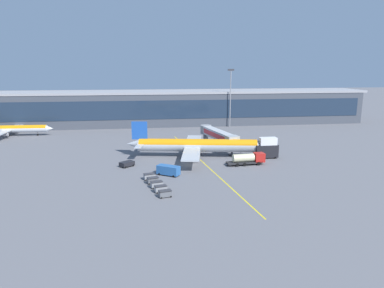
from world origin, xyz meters
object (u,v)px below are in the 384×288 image
baggage_cart_3 (153,180)px  baggage_cart_4 (149,176)px  pushback_tug (127,164)px  lavatory_truck (169,170)px  baggage_cart_1 (161,189)px  fuel_tanker (248,159)px  baggage_cart_2 (157,184)px  catering_lift (267,148)px  commuter_jet_far (11,129)px  baggage_cart_0 (165,193)px  main_airliner (197,145)px

baggage_cart_3 → baggage_cart_4: same height
pushback_tug → lavatory_truck: bearing=-41.1°
baggage_cart_1 → fuel_tanker: bearing=36.5°
lavatory_truck → baggage_cart_2: (-3.42, -8.88, -0.64)m
catering_lift → commuter_jet_far: commuter_jet_far is taller
baggage_cart_2 → fuel_tanker: bearing=31.0°
pushback_tug → commuter_jet_far: commuter_jet_far is taller
fuel_tanker → catering_lift: (7.67, 6.51, 1.32)m
pushback_tug → baggage_cart_2: baggage_cart_2 is taller
lavatory_truck → baggage_cart_2: lavatory_truck is taller
pushback_tug → catering_lift: (41.29, 3.80, 2.22)m
fuel_tanker → commuter_jet_far: 97.07m
commuter_jet_far → baggage_cart_2: bearing=-51.6°
baggage_cart_0 → lavatory_truck: bearing=82.9°
main_airliner → fuel_tanker: main_airliner is taller
fuel_tanker → baggage_cart_3: (-26.90, -12.57, -0.96)m
baggage_cart_2 → commuter_jet_far: (-54.85, 69.18, 2.12)m
fuel_tanker → baggage_cart_2: (-26.13, -15.67, -0.96)m
pushback_tug → catering_lift: 41.53m
baggage_cart_3 → lavatory_truck: bearing=54.0°
baggage_cart_2 → baggage_cart_3: bearing=103.9°
lavatory_truck → baggage_cart_1: 12.29m
main_airliner → baggage_cart_0: main_airliner is taller
main_airliner → baggage_cart_2: size_ratio=14.60×
baggage_cart_2 → commuter_jet_far: size_ratio=0.09×
main_airliner → baggage_cart_0: size_ratio=14.60×
fuel_tanker → lavatory_truck: (-22.71, -6.80, -0.32)m
lavatory_truck → baggage_cart_1: bearing=-102.5°
catering_lift → fuel_tanker: bearing=-139.7°
baggage_cart_3 → commuter_jet_far: size_ratio=0.09×
lavatory_truck → baggage_cart_4: bearing=-151.7°
pushback_tug → baggage_cart_3: 16.69m
fuel_tanker → commuter_jet_far: size_ratio=0.34×
main_airliner → lavatory_truck: main_airliner is taller
main_airliner → baggage_cart_2: (-13.18, -26.53, -2.83)m
baggage_cart_4 → main_airliner: bearing=54.1°
main_airliner → baggage_cart_1: main_airliner is taller
baggage_cart_1 → baggage_cart_4: bearing=103.9°
fuel_tanker → pushback_tug: fuel_tanker is taller
fuel_tanker → catering_lift: bearing=40.3°
pushback_tug → baggage_cart_4: (5.96, -12.17, -0.07)m
pushback_tug → commuter_jet_far: size_ratio=0.13×
main_airliner → lavatory_truck: size_ratio=7.05×
baggage_cart_1 → baggage_cart_3: bearing=103.9°
fuel_tanker → baggage_cart_4: bearing=-161.1°
pushback_tug → main_airliner: bearing=21.5°
lavatory_truck → baggage_cart_0: size_ratio=2.07×
main_airliner → lavatory_truck: bearing=-118.9°
commuter_jet_far → pushback_tug: bearing=-47.0°
lavatory_truck → baggage_cart_3: 7.16m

